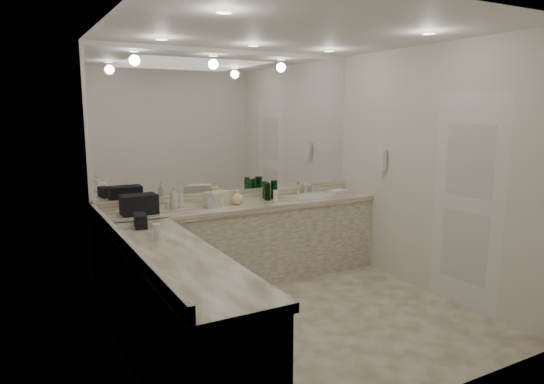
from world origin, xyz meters
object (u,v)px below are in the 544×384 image
soap_bottle_b (211,200)px  soap_bottle_c (237,197)px  black_toiletry_bag (139,204)px  soap_bottle_a (174,198)px  cream_cosmetic_case (217,198)px  hand_towel (338,191)px  wall_phone (382,160)px  sink (314,196)px

soap_bottle_b → soap_bottle_c: size_ratio=1.06×
black_toiletry_bag → soap_bottle_a: size_ratio=1.50×
cream_cosmetic_case → hand_towel: bearing=-22.0°
black_toiletry_bag → soap_bottle_c: 1.08m
hand_towel → soap_bottle_c: (-1.41, -0.06, 0.06)m
black_toiletry_bag → soap_bottle_a: bearing=12.2°
black_toiletry_bag → soap_bottle_a: (0.38, 0.08, 0.02)m
wall_phone → soap_bottle_c: (-1.65, 0.46, -0.37)m
soap_bottle_a → soap_bottle_c: size_ratio=1.35×
cream_cosmetic_case → soap_bottle_b: soap_bottle_b is taller
sink → soap_bottle_c: 1.05m
hand_towel → soap_bottle_b: (-1.74, -0.10, 0.07)m
black_toiletry_bag → soap_bottle_c: black_toiletry_bag is taller
black_toiletry_bag → soap_bottle_c: bearing=-1.0°
sink → black_toiletry_bag: size_ratio=1.27×
soap_bottle_a → soap_bottle_c: soap_bottle_a is taller
wall_phone → black_toiletry_bag: 2.79m
wall_phone → soap_bottle_a: (-2.35, 0.57, -0.33)m
wall_phone → cream_cosmetic_case: bearing=164.7°
soap_bottle_a → soap_bottle_c: (0.69, -0.10, -0.03)m
black_toiletry_bag → soap_bottle_b: 0.75m
sink → hand_towel: size_ratio=1.78×
sink → black_toiletry_bag: black_toiletry_bag is taller
wall_phone → soap_bottle_a: bearing=166.5°
wall_phone → hand_towel: size_ratio=0.97×
sink → cream_cosmetic_case: 1.27m
soap_bottle_b → soap_bottle_c: 0.33m
black_toiletry_bag → soap_bottle_b: black_toiletry_bag is taller
soap_bottle_c → soap_bottle_a: bearing=171.7°
cream_cosmetic_case → soap_bottle_b: bearing=-161.5°
wall_phone → black_toiletry_bag: (-2.73, 0.48, -0.35)m
wall_phone → sink: bearing=140.4°
wall_phone → black_toiletry_bag: wall_phone is taller
soap_bottle_a → soap_bottle_b: bearing=-21.2°
sink → soap_bottle_a: size_ratio=1.91×
wall_phone → soap_bottle_a: wall_phone is taller
sink → black_toiletry_bag: bearing=-179.5°
wall_phone → hand_towel: 0.72m
cream_cosmetic_case → hand_towel: cream_cosmetic_case is taller
sink → soap_bottle_b: soap_bottle_b is taller
cream_cosmetic_case → soap_bottle_a: 0.47m
sink → soap_bottle_a: soap_bottle_a is taller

